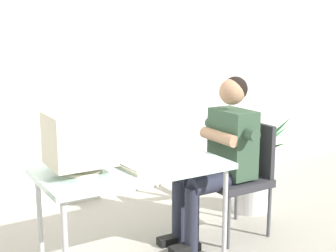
{
  "coord_description": "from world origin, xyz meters",
  "views": [
    {
      "loc": [
        -1.4,
        -2.78,
        1.65
      ],
      "look_at": [
        0.27,
        0.0,
        0.97
      ],
      "focal_mm": 50.52,
      "sensor_mm": 36.0,
      "label": 1
    }
  ],
  "objects_px": {
    "desk": "(134,173)",
    "office_chair": "(241,172)",
    "keyboard": "(130,166)",
    "person_seated": "(221,152)",
    "potted_plant": "(251,170)",
    "crt_monitor": "(80,140)"
  },
  "relations": [
    {
      "from": "desk",
      "to": "office_chair",
      "type": "relative_size",
      "value": 1.45
    },
    {
      "from": "keyboard",
      "to": "person_seated",
      "type": "bearing_deg",
      "value": 4.64
    },
    {
      "from": "desk",
      "to": "potted_plant",
      "type": "relative_size",
      "value": 1.4
    },
    {
      "from": "person_seated",
      "to": "potted_plant",
      "type": "height_order",
      "value": "person_seated"
    },
    {
      "from": "person_seated",
      "to": "keyboard",
      "type": "bearing_deg",
      "value": -175.36
    },
    {
      "from": "potted_plant",
      "to": "office_chair",
      "type": "bearing_deg",
      "value": -141.0
    },
    {
      "from": "keyboard",
      "to": "potted_plant",
      "type": "xyz_separation_m",
      "value": [
        1.4,
        0.37,
        -0.35
      ]
    },
    {
      "from": "person_seated",
      "to": "potted_plant",
      "type": "bearing_deg",
      "value": 27.77
    },
    {
      "from": "desk",
      "to": "person_seated",
      "type": "distance_m",
      "value": 0.78
    },
    {
      "from": "keyboard",
      "to": "person_seated",
      "type": "xyz_separation_m",
      "value": [
        0.82,
        0.07,
        -0.03
      ]
    },
    {
      "from": "crt_monitor",
      "to": "desk",
      "type": "bearing_deg",
      "value": -7.67
    },
    {
      "from": "potted_plant",
      "to": "person_seated",
      "type": "bearing_deg",
      "value": -152.23
    },
    {
      "from": "keyboard",
      "to": "potted_plant",
      "type": "bearing_deg",
      "value": 14.88
    },
    {
      "from": "person_seated",
      "to": "potted_plant",
      "type": "relative_size",
      "value": 1.38
    },
    {
      "from": "person_seated",
      "to": "crt_monitor",
      "type": "bearing_deg",
      "value": 179.64
    },
    {
      "from": "office_chair",
      "to": "potted_plant",
      "type": "height_order",
      "value": "potted_plant"
    },
    {
      "from": "office_chair",
      "to": "desk",
      "type": "bearing_deg",
      "value": -177.58
    },
    {
      "from": "keyboard",
      "to": "person_seated",
      "type": "relative_size",
      "value": 0.35
    },
    {
      "from": "crt_monitor",
      "to": "office_chair",
      "type": "height_order",
      "value": "crt_monitor"
    },
    {
      "from": "desk",
      "to": "potted_plant",
      "type": "xyz_separation_m",
      "value": [
        1.36,
        0.35,
        -0.28
      ]
    },
    {
      "from": "keyboard",
      "to": "office_chair",
      "type": "xyz_separation_m",
      "value": [
        1.03,
        0.07,
        -0.23
      ]
    },
    {
      "from": "crt_monitor",
      "to": "keyboard",
      "type": "relative_size",
      "value": 0.93
    }
  ]
}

